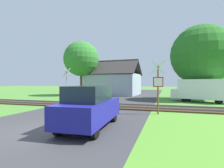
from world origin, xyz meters
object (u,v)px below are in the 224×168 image
at_px(mail_truck, 200,90).
at_px(parked_car, 90,107).
at_px(stop_sign_near, 158,84).
at_px(tree_right, 201,55).
at_px(house, 114,83).
at_px(crossing_sign_far, 67,82).
at_px(tree_left, 81,59).

distance_m(mail_truck, parked_car, 13.61).
bearing_deg(stop_sign_near, tree_right, -118.82).
distance_m(house, parked_car, 20.45).
height_order(crossing_sign_far, parked_car, crossing_sign_far).
distance_m(stop_sign_near, parked_car, 4.97).
bearing_deg(house, mail_truck, -31.82).
bearing_deg(tree_left, mail_truck, -17.54).
xyz_separation_m(stop_sign_near, tree_right, (4.22, 10.50, 3.12)).
bearing_deg(mail_truck, house, 73.46).
bearing_deg(house, tree_right, -21.01).
xyz_separation_m(stop_sign_near, crossing_sign_far, (-9.29, 4.84, 0.11)).
relative_size(mail_truck, parked_car, 1.29).
distance_m(crossing_sign_far, mail_truck, 13.37).
bearing_deg(house, parked_car, -73.17).
height_order(stop_sign_near, crossing_sign_far, crossing_sign_far).
bearing_deg(crossing_sign_far, mail_truck, 13.12).
bearing_deg(tree_left, parked_car, -61.79).
relative_size(tree_right, mail_truck, 1.59).
bearing_deg(parked_car, stop_sign_near, 54.81).
relative_size(crossing_sign_far, parked_car, 0.84).
height_order(stop_sign_near, parked_car, stop_sign_near).
height_order(crossing_sign_far, mail_truck, crossing_sign_far).
distance_m(tree_left, mail_truck, 16.69).
relative_size(stop_sign_near, crossing_sign_far, 0.97).
relative_size(stop_sign_near, mail_truck, 0.63).
xyz_separation_m(crossing_sign_far, tree_left, (-2.41, 7.96, 3.53)).
distance_m(house, mail_truck, 13.62).
bearing_deg(parked_car, crossing_sign_far, 124.15).
bearing_deg(mail_truck, stop_sign_near, 173.50).
xyz_separation_m(crossing_sign_far, house, (1.83, 10.90, -0.16)).
bearing_deg(mail_truck, tree_left, 90.88).
height_order(house, tree_left, tree_left).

